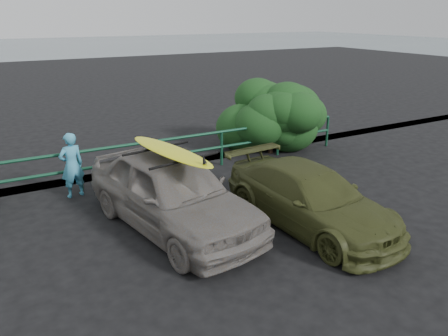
% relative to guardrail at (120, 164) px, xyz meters
% --- Properties ---
extents(ground, '(80.00, 80.00, 0.00)m').
position_rel_guardrail_xyz_m(ground, '(0.00, -5.00, -0.52)').
color(ground, black).
extents(guardrail, '(14.00, 0.08, 1.04)m').
position_rel_guardrail_xyz_m(guardrail, '(0.00, 0.00, 0.00)').
color(guardrail, '#13432C').
rests_on(guardrail, ground).
extents(shrub_right, '(3.20, 2.40, 2.02)m').
position_rel_guardrail_xyz_m(shrub_right, '(5.00, 0.50, 0.49)').
color(shrub_right, '#194118').
rests_on(shrub_right, ground).
extents(sedan, '(2.64, 4.85, 1.56)m').
position_rel_guardrail_xyz_m(sedan, '(0.22, -2.97, 0.26)').
color(sedan, slate).
rests_on(sedan, ground).
extents(olive_vehicle, '(2.04, 4.35, 1.23)m').
position_rel_guardrail_xyz_m(olive_vehicle, '(2.74, -4.26, 0.09)').
color(olive_vehicle, '#3D431D').
rests_on(olive_vehicle, ground).
extents(man, '(0.64, 0.49, 1.59)m').
position_rel_guardrail_xyz_m(man, '(-1.23, -0.30, 0.27)').
color(man, '#409EC2').
rests_on(man, ground).
extents(roof_rack, '(1.70, 1.33, 0.05)m').
position_rel_guardrail_xyz_m(roof_rack, '(0.22, -2.97, 1.07)').
color(roof_rack, black).
rests_on(roof_rack, sedan).
extents(surfboard, '(1.03, 2.75, 0.08)m').
position_rel_guardrail_xyz_m(surfboard, '(0.22, -2.97, 1.13)').
color(surfboard, yellow).
rests_on(surfboard, roof_rack).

